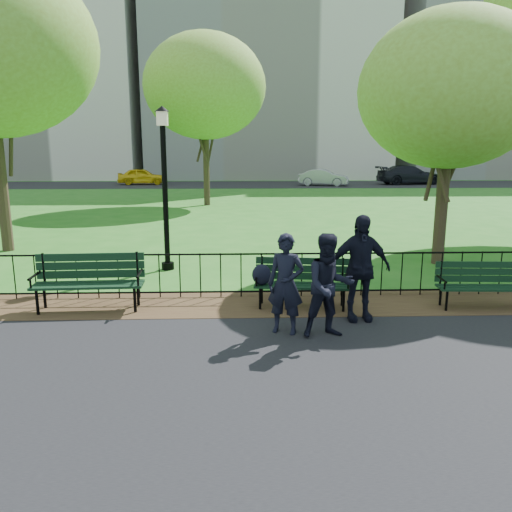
{
  "coord_description": "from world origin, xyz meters",
  "views": [
    {
      "loc": [
        -1.04,
        -7.53,
        2.87
      ],
      "look_at": [
        -0.72,
        1.5,
        0.95
      ],
      "focal_mm": 35.0,
      "sensor_mm": 36.0,
      "label": 1
    }
  ],
  "objects_px": {
    "park_bench_main": "(288,276)",
    "park_bench_right_a": "(482,280)",
    "lamppost": "(165,183)",
    "taxi": "(142,176)",
    "park_bench_left_a": "(89,276)",
    "person_mid": "(329,286)",
    "person_right": "(359,268)",
    "sedan_silver": "(324,177)",
    "person_left": "(286,284)",
    "sedan_dark": "(409,175)",
    "tree_far_c": "(205,87)",
    "tree_near_e": "(451,90)"
  },
  "relations": [
    {
      "from": "person_left",
      "to": "sedan_silver",
      "type": "relative_size",
      "value": 0.4
    },
    {
      "from": "park_bench_left_a",
      "to": "sedan_dark",
      "type": "height_order",
      "value": "sedan_dark"
    },
    {
      "from": "park_bench_main",
      "to": "lamppost",
      "type": "distance_m",
      "value": 4.36
    },
    {
      "from": "taxi",
      "to": "sedan_dark",
      "type": "distance_m",
      "value": 22.59
    },
    {
      "from": "lamppost",
      "to": "tree_near_e",
      "type": "distance_m",
      "value": 7.21
    },
    {
      "from": "taxi",
      "to": "person_mid",
      "type": "bearing_deg",
      "value": -169.82
    },
    {
      "from": "park_bench_right_a",
      "to": "tree_near_e",
      "type": "distance_m",
      "value": 5.28
    },
    {
      "from": "park_bench_main",
      "to": "person_left",
      "type": "distance_m",
      "value": 1.35
    },
    {
      "from": "tree_far_c",
      "to": "sedan_silver",
      "type": "distance_m",
      "value": 17.52
    },
    {
      "from": "tree_near_e",
      "to": "tree_far_c",
      "type": "bearing_deg",
      "value": 115.55
    },
    {
      "from": "tree_near_e",
      "to": "person_left",
      "type": "xyz_separation_m",
      "value": [
        -4.39,
        -4.85,
        -3.47
      ]
    },
    {
      "from": "park_bench_main",
      "to": "person_mid",
      "type": "xyz_separation_m",
      "value": [
        0.48,
        -1.51,
        0.23
      ]
    },
    {
      "from": "person_left",
      "to": "person_right",
      "type": "xyz_separation_m",
      "value": [
        1.3,
        0.58,
        0.11
      ]
    },
    {
      "from": "person_right",
      "to": "person_left",
      "type": "bearing_deg",
      "value": -160.24
    },
    {
      "from": "sedan_silver",
      "to": "sedan_dark",
      "type": "bearing_deg",
      "value": -63.39
    },
    {
      "from": "park_bench_main",
      "to": "park_bench_left_a",
      "type": "distance_m",
      "value": 3.63
    },
    {
      "from": "lamppost",
      "to": "sedan_silver",
      "type": "xyz_separation_m",
      "value": [
        8.7,
        28.91,
        -1.43
      ]
    },
    {
      "from": "tree_far_c",
      "to": "person_mid",
      "type": "xyz_separation_m",
      "value": [
        3.06,
        -19.26,
        -5.19
      ]
    },
    {
      "from": "person_right",
      "to": "taxi",
      "type": "distance_m",
      "value": 36.06
    },
    {
      "from": "park_bench_right_a",
      "to": "lamppost",
      "type": "distance_m",
      "value": 7.19
    },
    {
      "from": "person_right",
      "to": "sedan_dark",
      "type": "distance_m",
      "value": 36.42
    },
    {
      "from": "park_bench_main",
      "to": "park_bench_left_a",
      "type": "relative_size",
      "value": 0.92
    },
    {
      "from": "park_bench_main",
      "to": "person_right",
      "type": "height_order",
      "value": "person_right"
    },
    {
      "from": "taxi",
      "to": "sedan_silver",
      "type": "relative_size",
      "value": 1.0
    },
    {
      "from": "park_bench_left_a",
      "to": "park_bench_right_a",
      "type": "relative_size",
      "value": 1.2
    },
    {
      "from": "person_right",
      "to": "tree_near_e",
      "type": "bearing_deg",
      "value": 49.78
    },
    {
      "from": "tree_far_c",
      "to": "person_right",
      "type": "bearing_deg",
      "value": -78.66
    },
    {
      "from": "park_bench_main",
      "to": "park_bench_left_a",
      "type": "xyz_separation_m",
      "value": [
        -3.63,
        0.03,
        0.04
      ]
    },
    {
      "from": "taxi",
      "to": "sedan_silver",
      "type": "bearing_deg",
      "value": -101.76
    },
    {
      "from": "park_bench_right_a",
      "to": "taxi",
      "type": "distance_m",
      "value": 36.24
    },
    {
      "from": "tree_far_c",
      "to": "person_right",
      "type": "distance_m",
      "value": 19.53
    },
    {
      "from": "tree_far_c",
      "to": "sedan_dark",
      "type": "bearing_deg",
      "value": 44.22
    },
    {
      "from": "park_bench_right_a",
      "to": "sedan_silver",
      "type": "xyz_separation_m",
      "value": [
        2.48,
        32.17,
        0.15
      ]
    },
    {
      "from": "tree_near_e",
      "to": "person_left",
      "type": "height_order",
      "value": "tree_near_e"
    },
    {
      "from": "tree_near_e",
      "to": "person_left",
      "type": "distance_m",
      "value": 7.4
    },
    {
      "from": "tree_far_c",
      "to": "person_right",
      "type": "xyz_separation_m",
      "value": [
        3.71,
        -18.49,
        -5.1
      ]
    },
    {
      "from": "park_bench_main",
      "to": "park_bench_right_a",
      "type": "height_order",
      "value": "park_bench_main"
    },
    {
      "from": "person_mid",
      "to": "taxi",
      "type": "distance_m",
      "value": 36.63
    },
    {
      "from": "park_bench_left_a",
      "to": "tree_near_e",
      "type": "xyz_separation_m",
      "value": [
        7.85,
        3.5,
        3.64
      ]
    },
    {
      "from": "lamppost",
      "to": "tree_far_c",
      "type": "relative_size",
      "value": 0.45
    },
    {
      "from": "park_bench_main",
      "to": "sedan_silver",
      "type": "height_order",
      "value": "sedan_silver"
    },
    {
      "from": "tree_far_c",
      "to": "park_bench_main",
      "type": "bearing_deg",
      "value": -81.72
    },
    {
      "from": "park_bench_right_a",
      "to": "lamppost",
      "type": "height_order",
      "value": "lamppost"
    },
    {
      "from": "park_bench_right_a",
      "to": "person_mid",
      "type": "distance_m",
      "value": 3.39
    },
    {
      "from": "person_left",
      "to": "lamppost",
      "type": "bearing_deg",
      "value": 138.82
    },
    {
      "from": "lamppost",
      "to": "taxi",
      "type": "xyz_separation_m",
      "value": [
        -6.35,
        30.75,
        -1.41
      ]
    },
    {
      "from": "park_bench_left_a",
      "to": "lamppost",
      "type": "xyz_separation_m",
      "value": [
        0.98,
        3.09,
        1.47
      ]
    },
    {
      "from": "park_bench_main",
      "to": "person_right",
      "type": "relative_size",
      "value": 1.0
    },
    {
      "from": "person_mid",
      "to": "person_right",
      "type": "height_order",
      "value": "person_right"
    },
    {
      "from": "tree_near_e",
      "to": "person_mid",
      "type": "relative_size",
      "value": 3.79
    }
  ]
}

